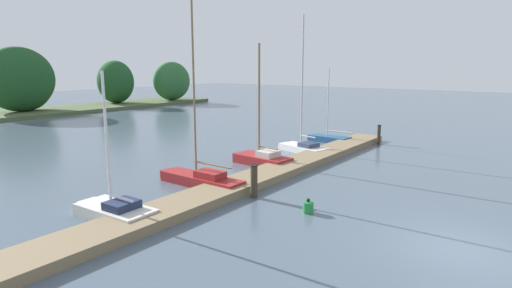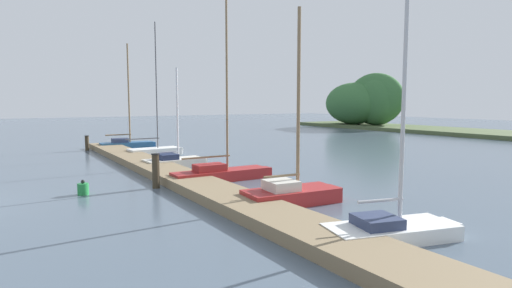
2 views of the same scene
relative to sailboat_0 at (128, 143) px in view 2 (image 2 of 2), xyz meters
name	(u,v)px [view 2 (image 2 of 2)]	position (x,y,z in m)	size (l,w,h in m)	color
dock_pier	(184,179)	(14.11, -1.45, -0.23)	(31.37, 1.80, 0.35)	#847051
far_shore	(499,106)	(8.17, 32.84, 2.50)	(63.74, 8.30, 7.07)	#4C5B38
sailboat_0	(128,143)	(0.00, 0.00, 0.00)	(1.24, 3.82, 7.36)	#285684
sailboat_1	(157,150)	(4.79, 0.51, -0.09)	(1.41, 3.55, 8.13)	white
sailboat_2	(176,161)	(9.74, -0.13, -0.11)	(1.44, 3.23, 5.02)	silver
sailboat_3	(223,172)	(14.34, 0.24, -0.05)	(1.10, 4.49, 7.85)	maroon
sailboat_4	(294,192)	(19.14, 0.36, -0.03)	(1.58, 3.46, 6.30)	maroon
sailboat_5	(394,224)	(23.33, 0.25, -0.03)	(2.03, 3.56, 8.07)	white
mooring_piling_0	(87,143)	(-0.16, -2.71, 0.11)	(0.29, 0.29, 1.03)	#3D3323
mooring_piling_1	(156,171)	(14.40, -2.70, 0.27)	(0.32, 0.32, 1.34)	#3D3323
channel_buoy_0	(83,189)	(14.15, -5.30, -0.19)	(0.39, 0.39, 0.54)	#23843D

